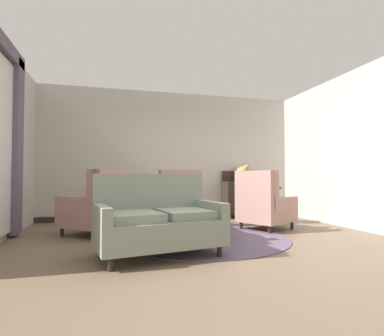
{
  "coord_description": "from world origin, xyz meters",
  "views": [
    {
      "loc": [
        -1.34,
        -4.23,
        0.94
      ],
      "look_at": [
        -0.11,
        0.47,
        1.1
      ],
      "focal_mm": 28.27,
      "sensor_mm": 36.0,
      "label": 1
    }
  ],
  "objects_px": {
    "side_table": "(269,202)",
    "armchair_beside_settee": "(263,206)",
    "gramophone": "(246,170)",
    "porcelain_vase": "(196,198)",
    "settee": "(158,221)",
    "coffee_table": "(197,212)",
    "sideboard": "(242,197)",
    "armchair_near_sideboard": "(176,203)",
    "armchair_back_corner": "(99,208)"
  },
  "relations": [
    {
      "from": "side_table",
      "to": "armchair_beside_settee",
      "type": "bearing_deg",
      "value": -126.68
    },
    {
      "from": "gramophone",
      "to": "porcelain_vase",
      "type": "bearing_deg",
      "value": -130.15
    },
    {
      "from": "settee",
      "to": "armchair_beside_settee",
      "type": "height_order",
      "value": "armchair_beside_settee"
    },
    {
      "from": "armchair_beside_settee",
      "to": "gramophone",
      "type": "bearing_deg",
      "value": -41.97
    },
    {
      "from": "side_table",
      "to": "coffee_table",
      "type": "bearing_deg",
      "value": -147.28
    },
    {
      "from": "settee",
      "to": "sideboard",
      "type": "bearing_deg",
      "value": 40.14
    },
    {
      "from": "armchair_near_sideboard",
      "to": "coffee_table",
      "type": "bearing_deg",
      "value": 86.51
    },
    {
      "from": "armchair_beside_settee",
      "to": "coffee_table",
      "type": "bearing_deg",
      "value": 83.85
    },
    {
      "from": "side_table",
      "to": "porcelain_vase",
      "type": "bearing_deg",
      "value": -147.9
    },
    {
      "from": "settee",
      "to": "gramophone",
      "type": "bearing_deg",
      "value": 38.64
    },
    {
      "from": "side_table",
      "to": "gramophone",
      "type": "xyz_separation_m",
      "value": [
        -0.09,
        0.94,
        0.67
      ]
    },
    {
      "from": "settee",
      "to": "armchair_back_corner",
      "type": "bearing_deg",
      "value": 105.78
    },
    {
      "from": "armchair_beside_settee",
      "to": "gramophone",
      "type": "distance_m",
      "value": 1.74
    },
    {
      "from": "coffee_table",
      "to": "armchair_beside_settee",
      "type": "distance_m",
      "value": 1.52
    },
    {
      "from": "porcelain_vase",
      "to": "side_table",
      "type": "relative_size",
      "value": 0.41
    },
    {
      "from": "armchair_beside_settee",
      "to": "armchair_near_sideboard",
      "type": "bearing_deg",
      "value": 32.23
    },
    {
      "from": "coffee_table",
      "to": "armchair_near_sideboard",
      "type": "distance_m",
      "value": 1.39
    },
    {
      "from": "armchair_near_sideboard",
      "to": "gramophone",
      "type": "distance_m",
      "value": 2.08
    },
    {
      "from": "porcelain_vase",
      "to": "gramophone",
      "type": "xyz_separation_m",
      "value": [
        1.79,
        2.12,
        0.48
      ]
    },
    {
      "from": "porcelain_vase",
      "to": "armchair_back_corner",
      "type": "height_order",
      "value": "armchair_back_corner"
    },
    {
      "from": "porcelain_vase",
      "to": "settee",
      "type": "xyz_separation_m",
      "value": [
        -0.69,
        -0.73,
        -0.22
      ]
    },
    {
      "from": "armchair_back_corner",
      "to": "side_table",
      "type": "relative_size",
      "value": 1.67
    },
    {
      "from": "coffee_table",
      "to": "porcelain_vase",
      "type": "height_order",
      "value": "porcelain_vase"
    },
    {
      "from": "armchair_beside_settee",
      "to": "side_table",
      "type": "height_order",
      "value": "armchair_beside_settee"
    },
    {
      "from": "armchair_near_sideboard",
      "to": "gramophone",
      "type": "bearing_deg",
      "value": -162.42
    },
    {
      "from": "settee",
      "to": "side_table",
      "type": "distance_m",
      "value": 3.2
    },
    {
      "from": "porcelain_vase",
      "to": "side_table",
      "type": "height_order",
      "value": "porcelain_vase"
    },
    {
      "from": "coffee_table",
      "to": "side_table",
      "type": "distance_m",
      "value": 2.22
    },
    {
      "from": "armchair_back_corner",
      "to": "sideboard",
      "type": "height_order",
      "value": "sideboard"
    },
    {
      "from": "armchair_beside_settee",
      "to": "side_table",
      "type": "distance_m",
      "value": 0.78
    },
    {
      "from": "sideboard",
      "to": "gramophone",
      "type": "bearing_deg",
      "value": -61.54
    },
    {
      "from": "armchair_near_sideboard",
      "to": "side_table",
      "type": "xyz_separation_m",
      "value": [
        1.91,
        -0.19,
        0.0
      ]
    },
    {
      "from": "armchair_back_corner",
      "to": "gramophone",
      "type": "bearing_deg",
      "value": 151.95
    },
    {
      "from": "armchair_near_sideboard",
      "to": "settee",
      "type": "bearing_deg",
      "value": 67.52
    },
    {
      "from": "armchair_back_corner",
      "to": "side_table",
      "type": "height_order",
      "value": "armchair_back_corner"
    },
    {
      "from": "sideboard",
      "to": "side_table",
      "type": "bearing_deg",
      "value": -82.25
    },
    {
      "from": "armchair_back_corner",
      "to": "armchair_beside_settee",
      "type": "relative_size",
      "value": 1.07
    },
    {
      "from": "armchair_beside_settee",
      "to": "armchair_near_sideboard",
      "type": "relative_size",
      "value": 1.07
    },
    {
      "from": "porcelain_vase",
      "to": "side_table",
      "type": "bearing_deg",
      "value": 32.1
    },
    {
      "from": "armchair_beside_settee",
      "to": "armchair_near_sideboard",
      "type": "height_order",
      "value": "armchair_near_sideboard"
    },
    {
      "from": "armchair_back_corner",
      "to": "side_table",
      "type": "xyz_separation_m",
      "value": [
        3.31,
        0.38,
        0.01
      ]
    },
    {
      "from": "settee",
      "to": "armchair_beside_settee",
      "type": "xyz_separation_m",
      "value": [
        2.1,
        1.28,
        0.03
      ]
    },
    {
      "from": "porcelain_vase",
      "to": "gramophone",
      "type": "distance_m",
      "value": 2.82
    },
    {
      "from": "coffee_table",
      "to": "armchair_back_corner",
      "type": "bearing_deg",
      "value": 150.38
    },
    {
      "from": "armchair_beside_settee",
      "to": "side_table",
      "type": "relative_size",
      "value": 1.56
    },
    {
      "from": "coffee_table",
      "to": "armchair_back_corner",
      "type": "xyz_separation_m",
      "value": [
        -1.44,
        0.82,
        0.02
      ]
    },
    {
      "from": "armchair_back_corner",
      "to": "side_table",
      "type": "bearing_deg",
      "value": 136.19
    },
    {
      "from": "side_table",
      "to": "gramophone",
      "type": "height_order",
      "value": "gramophone"
    },
    {
      "from": "coffee_table",
      "to": "settee",
      "type": "bearing_deg",
      "value": -134.71
    },
    {
      "from": "sideboard",
      "to": "porcelain_vase",
      "type": "bearing_deg",
      "value": -128.14
    }
  ]
}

